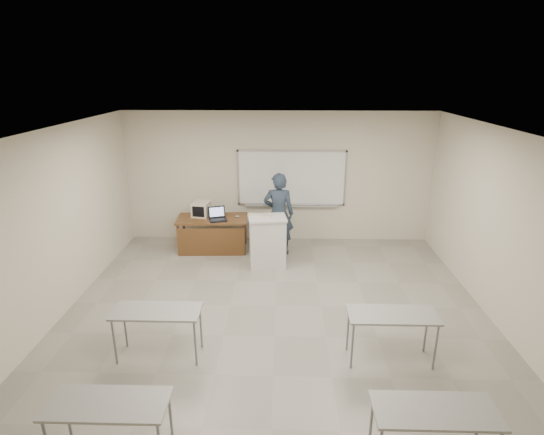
{
  "coord_description": "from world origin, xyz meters",
  "views": [
    {
      "loc": [
        0.11,
        -5.49,
        3.81
      ],
      "look_at": [
        -0.1,
        2.2,
        1.15
      ],
      "focal_mm": 28.0,
      "sensor_mm": 36.0,
      "label": 1
    }
  ],
  "objects_px": {
    "crt_monitor": "(202,209)",
    "laptop": "(219,217)",
    "whiteboard": "(292,179)",
    "mouse": "(237,216)",
    "instructor_desk": "(212,228)",
    "podium": "(267,241)",
    "presenter": "(279,214)",
    "keyboard": "(260,215)"
  },
  "relations": [
    {
      "from": "podium",
      "to": "presenter",
      "type": "bearing_deg",
      "value": 64.33
    },
    {
      "from": "laptop",
      "to": "presenter",
      "type": "distance_m",
      "value": 1.31
    },
    {
      "from": "podium",
      "to": "laptop",
      "type": "relative_size",
      "value": 2.87
    },
    {
      "from": "instructor_desk",
      "to": "crt_monitor",
      "type": "xyz_separation_m",
      "value": [
        -0.25,
        0.24,
        0.35
      ]
    },
    {
      "from": "instructor_desk",
      "to": "crt_monitor",
      "type": "bearing_deg",
      "value": 133.79
    },
    {
      "from": "instructor_desk",
      "to": "laptop",
      "type": "xyz_separation_m",
      "value": [
        0.16,
        -0.01,
        0.25
      ]
    },
    {
      "from": "whiteboard",
      "to": "presenter",
      "type": "bearing_deg",
      "value": -109.32
    },
    {
      "from": "whiteboard",
      "to": "laptop",
      "type": "relative_size",
      "value": 6.76
    },
    {
      "from": "podium",
      "to": "mouse",
      "type": "bearing_deg",
      "value": 122.07
    },
    {
      "from": "crt_monitor",
      "to": "mouse",
      "type": "bearing_deg",
      "value": 4.26
    },
    {
      "from": "instructor_desk",
      "to": "mouse",
      "type": "height_order",
      "value": "mouse"
    },
    {
      "from": "instructor_desk",
      "to": "laptop",
      "type": "relative_size",
      "value": 4.17
    },
    {
      "from": "whiteboard",
      "to": "podium",
      "type": "bearing_deg",
      "value": -108.81
    },
    {
      "from": "podium",
      "to": "laptop",
      "type": "height_order",
      "value": "podium"
    },
    {
      "from": "instructor_desk",
      "to": "mouse",
      "type": "xyz_separation_m",
      "value": [
        0.55,
        0.16,
        0.21
      ]
    },
    {
      "from": "whiteboard",
      "to": "mouse",
      "type": "relative_size",
      "value": 25.25
    },
    {
      "from": "instructor_desk",
      "to": "whiteboard",
      "type": "bearing_deg",
      "value": 21.32
    },
    {
      "from": "instructor_desk",
      "to": "presenter",
      "type": "bearing_deg",
      "value": -3.77
    },
    {
      "from": "whiteboard",
      "to": "instructor_desk",
      "type": "height_order",
      "value": "whiteboard"
    },
    {
      "from": "laptop",
      "to": "keyboard",
      "type": "relative_size",
      "value": 0.77
    },
    {
      "from": "laptop",
      "to": "presenter",
      "type": "relative_size",
      "value": 0.2
    },
    {
      "from": "whiteboard",
      "to": "keyboard",
      "type": "bearing_deg",
      "value": -115.09
    },
    {
      "from": "whiteboard",
      "to": "mouse",
      "type": "xyz_separation_m",
      "value": [
        -1.2,
        -0.62,
        -0.71
      ]
    },
    {
      "from": "presenter",
      "to": "mouse",
      "type": "bearing_deg",
      "value": -9.68
    },
    {
      "from": "mouse",
      "to": "presenter",
      "type": "bearing_deg",
      "value": -7.87
    },
    {
      "from": "podium",
      "to": "presenter",
      "type": "height_order",
      "value": "presenter"
    },
    {
      "from": "instructor_desk",
      "to": "laptop",
      "type": "distance_m",
      "value": 0.3
    },
    {
      "from": "instructor_desk",
      "to": "laptop",
      "type": "height_order",
      "value": "laptop"
    },
    {
      "from": "instructor_desk",
      "to": "mouse",
      "type": "bearing_deg",
      "value": 13.75
    },
    {
      "from": "crt_monitor",
      "to": "laptop",
      "type": "xyz_separation_m",
      "value": [
        0.41,
        -0.25,
        -0.1
      ]
    },
    {
      "from": "instructor_desk",
      "to": "mouse",
      "type": "relative_size",
      "value": 15.57
    },
    {
      "from": "whiteboard",
      "to": "crt_monitor",
      "type": "height_order",
      "value": "whiteboard"
    },
    {
      "from": "keyboard",
      "to": "presenter",
      "type": "bearing_deg",
      "value": 68.07
    },
    {
      "from": "laptop",
      "to": "podium",
      "type": "bearing_deg",
      "value": -50.06
    },
    {
      "from": "crt_monitor",
      "to": "instructor_desk",
      "type": "bearing_deg",
      "value": -33.89
    },
    {
      "from": "presenter",
      "to": "crt_monitor",
      "type": "bearing_deg",
      "value": -6.76
    },
    {
      "from": "laptop",
      "to": "keyboard",
      "type": "distance_m",
      "value": 1.14
    },
    {
      "from": "podium",
      "to": "keyboard",
      "type": "relative_size",
      "value": 2.2
    },
    {
      "from": "podium",
      "to": "mouse",
      "type": "xyz_separation_m",
      "value": [
        -0.7,
        0.85,
        0.24
      ]
    },
    {
      "from": "whiteboard",
      "to": "crt_monitor",
      "type": "xyz_separation_m",
      "value": [
        -2.0,
        -0.54,
        -0.57
      ]
    },
    {
      "from": "crt_monitor",
      "to": "presenter",
      "type": "distance_m",
      "value": 1.74
    },
    {
      "from": "whiteboard",
      "to": "crt_monitor",
      "type": "distance_m",
      "value": 2.15
    }
  ]
}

